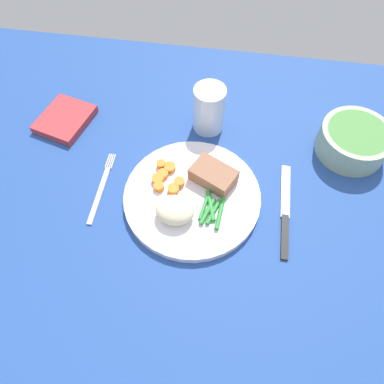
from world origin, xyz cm
name	(u,v)px	position (x,y,z in cm)	size (l,w,h in cm)	color
dining_table	(189,196)	(0.00, 0.00, 1.00)	(120.00, 90.00, 2.00)	#234793
dinner_plate	(192,197)	(0.77, -1.10, 2.80)	(26.30, 26.30, 1.60)	white
meat_portion	(213,175)	(4.32, 3.05, 5.08)	(8.41, 5.49, 2.97)	#936047
mashed_potatoes	(175,210)	(-1.60, -5.83, 5.40)	(7.09, 6.06, 3.61)	beige
carrot_slices	(166,178)	(-4.74, 1.65, 4.17)	(6.48, 7.33, 1.29)	orange
green_beans	(212,209)	(4.92, -3.80, 4.02)	(4.61, 9.32, 0.89)	#2D8C38
fork	(102,188)	(-17.36, -1.35, 2.20)	(1.44, 16.60, 0.40)	silver
knife	(285,212)	(18.76, -1.38, 2.20)	(1.70, 20.50, 0.64)	black
water_glass	(209,111)	(1.46, 18.11, 6.53)	(6.73, 6.73, 10.47)	silver
salad_bowl	(354,140)	(31.84, 15.94, 5.28)	(14.37, 14.37, 5.81)	#99B28C
napkin	(65,119)	(-30.30, 14.55, 2.85)	(10.06, 11.49, 1.69)	#B2383D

